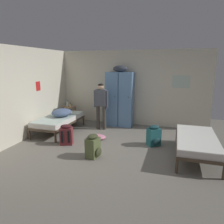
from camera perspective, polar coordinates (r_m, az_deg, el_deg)
The scene contains 14 objects.
ground_plane at distance 5.24m, azimuth -0.84°, elevation -10.79°, with size 8.31×8.31×0.00m, color slate.
room_backdrop at distance 6.55m, azimuth -8.14°, elevation 5.60°, with size 5.24×5.25×2.58m.
locker_bank at distance 7.21m, azimuth 2.18°, elevation 3.80°, with size 0.90×0.55×2.07m.
shelf_unit at distance 7.96m, azimuth -11.50°, elevation -0.16°, with size 0.38×0.30×0.57m.
bed_right at distance 5.23m, azimuth 22.02°, elevation -7.33°, with size 0.90×1.90×0.49m.
bed_left_rear at distance 6.86m, azimuth -14.19°, elevation -2.08°, with size 0.90×1.90×0.49m.
bedding_heap at distance 6.84m, azimuth -13.49°, elevation -0.13°, with size 0.60×0.70×0.24m.
person_traveler at distance 6.78m, azimuth -3.00°, elevation 2.71°, with size 0.48×0.21×1.51m.
water_bottle at distance 7.95m, azimuth -12.05°, elevation 2.20°, with size 0.06×0.06×0.22m.
lotion_bottle at distance 7.83m, azimuth -11.28°, elevation 1.85°, with size 0.05×0.05×0.16m.
backpack_maroon at distance 5.76m, azimuth -12.27°, elevation -6.09°, with size 0.38×0.39×0.55m.
backpack_olive at distance 4.90m, azimuth -5.12°, elevation -9.31°, with size 0.37×0.36×0.55m.
backpack_teal at distance 5.66m, azimuth 11.34°, elevation -6.40°, with size 0.41×0.42×0.55m.
clothes_pile_pink at distance 6.09m, azimuth -4.06°, elevation -6.78°, with size 0.51×0.41×0.12m.
Camera 1 is at (1.46, -4.57, 2.10)m, focal length 33.64 mm.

